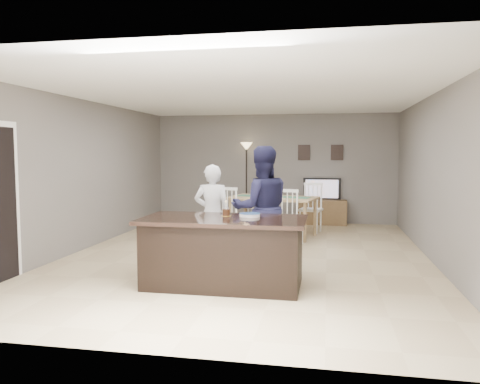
% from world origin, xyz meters
% --- Properties ---
extents(floor, '(8.00, 8.00, 0.00)m').
position_xyz_m(floor, '(0.00, 0.00, 0.00)').
color(floor, tan).
rests_on(floor, ground).
extents(room_shell, '(8.00, 8.00, 8.00)m').
position_xyz_m(room_shell, '(0.00, 0.00, 1.68)').
color(room_shell, slate).
rests_on(room_shell, floor).
extents(kitchen_island, '(2.15, 1.10, 0.90)m').
position_xyz_m(kitchen_island, '(0.00, -1.80, 0.45)').
color(kitchen_island, black).
rests_on(kitchen_island, floor).
extents(tv_console, '(1.20, 0.40, 0.60)m').
position_xyz_m(tv_console, '(1.20, 3.77, 0.30)').
color(tv_console, brown).
rests_on(tv_console, floor).
extents(television, '(0.91, 0.12, 0.53)m').
position_xyz_m(television, '(1.20, 3.84, 0.86)').
color(television, black).
rests_on(television, tv_console).
extents(tv_screen_glow, '(0.78, 0.00, 0.78)m').
position_xyz_m(tv_screen_glow, '(1.20, 3.76, 0.87)').
color(tv_screen_glow, '#D05E17').
rests_on(tv_screen_glow, tv_console).
extents(picture_frames, '(1.10, 0.02, 0.38)m').
position_xyz_m(picture_frames, '(1.15, 3.98, 1.75)').
color(picture_frames, black).
rests_on(picture_frames, room_shell).
extents(woman, '(0.60, 0.43, 1.57)m').
position_xyz_m(woman, '(-0.44, -0.63, 0.78)').
color(woman, silver).
rests_on(woman, floor).
extents(man, '(1.08, 0.96, 1.85)m').
position_xyz_m(man, '(0.37, -0.88, 0.92)').
color(man, '#171734').
rests_on(man, floor).
extents(birthday_cake, '(0.13, 0.13, 0.21)m').
position_xyz_m(birthday_cake, '(-0.01, -1.61, 0.95)').
color(birthday_cake, gold).
rests_on(birthday_cake, kitchen_island).
extents(plate_stack, '(0.28, 0.28, 0.04)m').
position_xyz_m(plate_stack, '(0.32, -1.61, 0.92)').
color(plate_stack, white).
rests_on(plate_stack, kitchen_island).
extents(dining_table, '(2.06, 2.30, 1.08)m').
position_xyz_m(dining_table, '(0.22, 1.95, 0.69)').
color(dining_table, '#A48859').
rests_on(dining_table, floor).
extents(floor_lamp, '(0.30, 0.30, 2.00)m').
position_xyz_m(floor_lamp, '(-0.67, 3.79, 1.55)').
color(floor_lamp, black).
rests_on(floor_lamp, floor).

